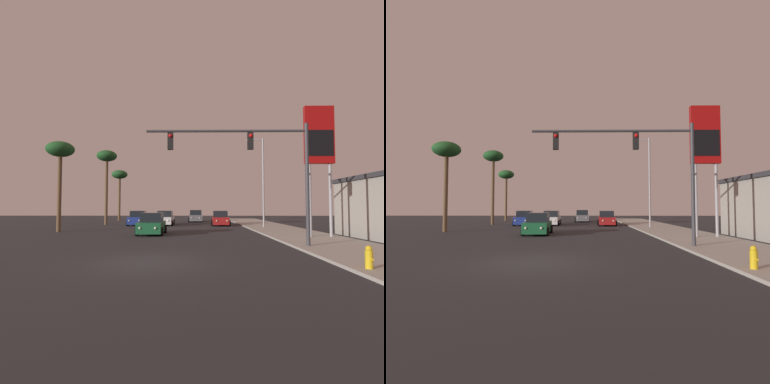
# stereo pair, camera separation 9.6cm
# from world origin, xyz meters

# --- Properties ---
(ground_plane) EXTENTS (120.00, 120.00, 0.00)m
(ground_plane) POSITION_xyz_m (0.00, 0.00, 0.00)
(ground_plane) COLOR #28282B
(sidewalk_right) EXTENTS (5.00, 60.00, 0.12)m
(sidewalk_right) POSITION_xyz_m (9.50, 10.00, 0.06)
(sidewalk_right) COLOR #9E998E
(sidewalk_right) RESTS_ON ground
(car_blue) EXTENTS (2.04, 4.34, 1.68)m
(car_blue) POSITION_xyz_m (-4.87, 23.18, 0.76)
(car_blue) COLOR navy
(car_blue) RESTS_ON ground
(car_white) EXTENTS (2.04, 4.33, 1.68)m
(car_white) POSITION_xyz_m (-1.70, 23.36, 0.76)
(car_white) COLOR silver
(car_white) RESTS_ON ground
(car_grey) EXTENTS (2.04, 4.34, 1.68)m
(car_grey) POSITION_xyz_m (1.85, 31.15, 0.76)
(car_grey) COLOR slate
(car_grey) RESTS_ON ground
(car_green) EXTENTS (2.04, 4.32, 1.68)m
(car_green) POSITION_xyz_m (-1.57, 11.84, 0.76)
(car_green) COLOR #195933
(car_green) RESTS_ON ground
(car_red) EXTENTS (2.04, 4.34, 1.68)m
(car_red) POSITION_xyz_m (4.69, 22.87, 0.76)
(car_red) COLOR maroon
(car_red) RESTS_ON ground
(traffic_light_mast) EXTENTS (8.67, 0.36, 6.50)m
(traffic_light_mast) POSITION_xyz_m (5.23, 4.23, 4.80)
(traffic_light_mast) COLOR #38383D
(traffic_light_mast) RESTS_ON sidewalk_right
(street_lamp) EXTENTS (1.74, 0.24, 9.00)m
(street_lamp) POSITION_xyz_m (8.57, 18.54, 5.12)
(street_lamp) COLOR #99999E
(street_lamp) RESTS_ON sidewalk_right
(gas_station_sign) EXTENTS (2.00, 0.42, 9.00)m
(gas_station_sign) POSITION_xyz_m (10.40, 8.91, 6.62)
(gas_station_sign) COLOR #99999E
(gas_station_sign) RESTS_ON sidewalk_right
(fire_hydrant) EXTENTS (0.24, 0.34, 0.76)m
(fire_hydrant) POSITION_xyz_m (7.57, -1.65, 0.49)
(fire_hydrant) COLOR gold
(fire_hydrant) RESTS_ON sidewalk_right
(palm_tree_far) EXTENTS (2.40, 2.40, 7.77)m
(palm_tree_far) POSITION_xyz_m (-9.83, 34.00, 6.72)
(palm_tree_far) COLOR brown
(palm_tree_far) RESTS_ON ground
(palm_tree_mid) EXTENTS (2.40, 2.40, 8.94)m
(palm_tree_mid) POSITION_xyz_m (-8.84, 24.00, 7.76)
(palm_tree_mid) COLOR brown
(palm_tree_mid) RESTS_ON ground
(palm_tree_near) EXTENTS (2.40, 2.40, 7.82)m
(palm_tree_near) POSITION_xyz_m (-9.92, 14.00, 6.77)
(palm_tree_near) COLOR brown
(palm_tree_near) RESTS_ON ground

